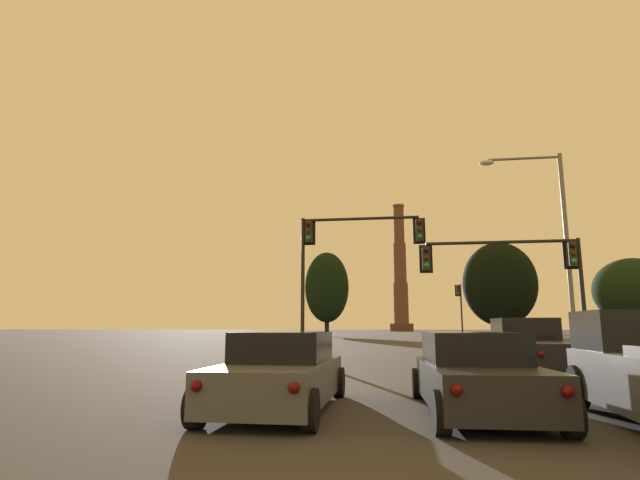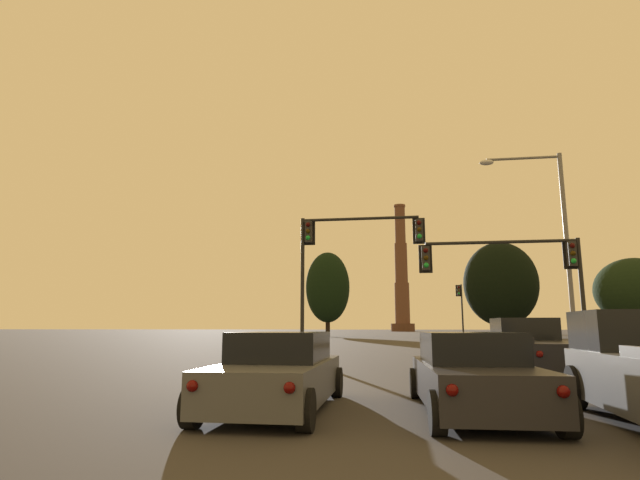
% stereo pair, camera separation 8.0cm
% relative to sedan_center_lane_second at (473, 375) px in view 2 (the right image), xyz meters
% --- Properties ---
extents(sedan_center_lane_second, '(2.16, 4.77, 1.43)m').
position_rel_sedan_center_lane_second_xyz_m(sedan_center_lane_second, '(0.00, 0.00, 0.00)').
color(sedan_center_lane_second, '#232328').
rests_on(sedan_center_lane_second, ground_plane).
extents(pickup_truck_right_lane_front, '(2.29, 5.54, 1.82)m').
position_rel_sedan_center_lane_second_xyz_m(pickup_truck_right_lane_front, '(2.96, 6.95, 0.14)').
color(pickup_truck_right_lane_front, black).
rests_on(pickup_truck_right_lane_front, ground_plane).
extents(sedan_left_lane_second, '(2.00, 4.71, 1.43)m').
position_rel_sedan_center_lane_second_xyz_m(sedan_left_lane_second, '(-3.57, -0.09, 0.00)').
color(sedan_left_lane_second, '#4C4F54').
rests_on(sedan_left_lane_second, ground_plane).
extents(traffic_light_overhead_left, '(6.04, 0.50, 6.74)m').
position_rel_sedan_center_lane_second_xyz_m(traffic_light_overhead_left, '(-3.81, 13.82, 4.50)').
color(traffic_light_overhead_left, black).
rests_on(traffic_light_overhead_left, ground_plane).
extents(traffic_light_overhead_right, '(6.78, 0.50, 5.22)m').
position_rel_sedan_center_lane_second_xyz_m(traffic_light_overhead_right, '(4.00, 12.43, 3.37)').
color(traffic_light_overhead_right, black).
rests_on(traffic_light_overhead_right, ground_plane).
extents(traffic_light_far_right, '(0.78, 0.50, 6.14)m').
position_rel_sedan_center_lane_second_xyz_m(traffic_light_far_right, '(5.76, 46.91, 3.35)').
color(traffic_light_far_right, black).
rests_on(traffic_light_far_right, ground_plane).
extents(street_lamp, '(3.61, 0.36, 9.29)m').
position_rel_sedan_center_lane_second_xyz_m(street_lamp, '(5.65, 13.40, 5.02)').
color(street_lamp, slate).
rests_on(street_lamp, ground_plane).
extents(smokestack, '(8.06, 8.06, 44.38)m').
position_rel_sedan_center_lane_second_xyz_m(smokestack, '(1.16, 165.56, 16.78)').
color(smokestack, '#523427').
rests_on(smokestack, ground_plane).
extents(treeline_center_left, '(11.14, 10.02, 14.53)m').
position_rel_sedan_center_lane_second_xyz_m(treeline_center_left, '(14.85, 70.49, 7.38)').
color(treeline_center_left, black).
rests_on(treeline_center_left, ground_plane).
extents(treeline_right_mid, '(7.03, 6.33, 13.46)m').
position_rel_sedan_center_lane_second_xyz_m(treeline_right_mid, '(-11.97, 69.86, 7.14)').
color(treeline_right_mid, black).
rests_on(treeline_right_mid, ground_plane).
extents(treeline_far_left, '(10.23, 9.20, 10.80)m').
position_rel_sedan_center_lane_second_xyz_m(treeline_far_left, '(30.76, 63.44, 5.68)').
color(treeline_far_left, black).
rests_on(treeline_far_left, ground_plane).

